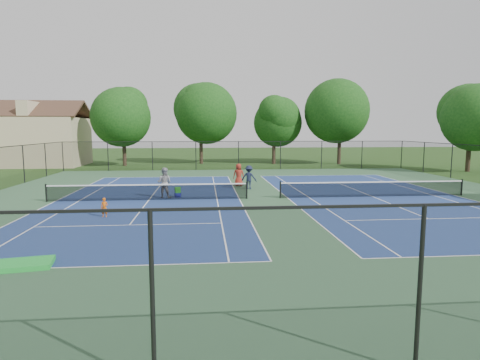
{
  "coord_description": "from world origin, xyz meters",
  "views": [
    {
      "loc": [
        -3.65,
        -24.25,
        4.25
      ],
      "look_at": [
        -1.56,
        -1.0,
        1.3
      ],
      "focal_mm": 30.0,
      "sensor_mm": 36.0,
      "label": 1
    }
  ],
  "objects": [
    {
      "name": "tree_back_b",
      "position": [
        -4.0,
        26.0,
        6.6
      ],
      "size": [
        7.6,
        7.6,
        10.03
      ],
      "color": "#2D2116",
      "rests_on": "ground"
    },
    {
      "name": "ball_crate",
      "position": [
        -5.33,
        0.92,
        0.14
      ],
      "size": [
        0.43,
        0.36,
        0.29
      ],
      "primitive_type": "cube",
      "rotation": [
        0.0,
        0.0,
        0.26
      ],
      "color": "navy",
      "rests_on": "ground"
    },
    {
      "name": "child_player",
      "position": [
        -8.51,
        -4.57,
        0.48
      ],
      "size": [
        0.37,
        0.27,
        0.95
      ],
      "primitive_type": "imported",
      "rotation": [
        0.0,
        0.0,
        -0.13
      ],
      "color": "#CE580D",
      "rests_on": "ground"
    },
    {
      "name": "ground",
      "position": [
        0.0,
        0.0,
        0.0
      ],
      "size": [
        140.0,
        140.0,
        0.0
      ],
      "primitive_type": "plane",
      "color": "#234716",
      "rests_on": "ground"
    },
    {
      "name": "ball_hopper",
      "position": [
        -5.33,
        0.92,
        0.47
      ],
      "size": [
        0.4,
        0.35,
        0.37
      ],
      "primitive_type": "cube",
      "rotation": [
        0.0,
        0.0,
        0.3
      ],
      "color": "green",
      "rests_on": "ball_crate"
    },
    {
      "name": "tree_back_a",
      "position": [
        -13.0,
        24.0,
        6.04
      ],
      "size": [
        6.8,
        6.8,
        9.15
      ],
      "color": "#2D2116",
      "rests_on": "ground"
    },
    {
      "name": "bystander_c",
      "position": [
        -1.07,
        5.51,
        0.86
      ],
      "size": [
        0.85,
        0.56,
        1.72
      ],
      "primitive_type": "imported",
      "rotation": [
        0.0,
        0.0,
        3.13
      ],
      "color": "maroon",
      "rests_on": "ground"
    },
    {
      "name": "court_pad",
      "position": [
        0.0,
        0.0,
        0.0
      ],
      "size": [
        36.0,
        36.0,
        0.01
      ],
      "primitive_type": "cube",
      "color": "#32593C",
      "rests_on": "ground"
    },
    {
      "name": "tennis_court_left",
      "position": [
        -7.0,
        0.0,
        0.1
      ],
      "size": [
        12.0,
        23.83,
        1.07
      ],
      "color": "navy",
      "rests_on": "ground"
    },
    {
      "name": "clapboard_house",
      "position": [
        -23.0,
        25.0,
        3.09
      ],
      "size": [
        10.8,
        8.1,
        7.65
      ],
      "color": "tan",
      "rests_on": "ground"
    },
    {
      "name": "tree_back_c",
      "position": [
        5.0,
        25.0,
        5.48
      ],
      "size": [
        6.0,
        6.0,
        8.4
      ],
      "color": "#2D2116",
      "rests_on": "ground"
    },
    {
      "name": "tree_side_e",
      "position": [
        23.0,
        14.0,
        5.81
      ],
      "size": [
        6.6,
        6.6,
        8.87
      ],
      "color": "#2D2116",
      "rests_on": "ground"
    },
    {
      "name": "tree_back_d",
      "position": [
        13.0,
        24.0,
        6.82
      ],
      "size": [
        7.8,
        7.8,
        10.37
      ],
      "color": "#2D2116",
      "rests_on": "ground"
    },
    {
      "name": "tennis_court_right",
      "position": [
        7.0,
        0.0,
        0.1
      ],
      "size": [
        12.0,
        23.83,
        1.07
      ],
      "color": "navy",
      "rests_on": "ground"
    },
    {
      "name": "bystander_b",
      "position": [
        -0.45,
        4.04,
        0.85
      ],
      "size": [
        1.25,
        0.97,
        1.7
      ],
      "primitive_type": "imported",
      "rotation": [
        0.0,
        0.0,
        2.79
      ],
      "color": "#181E36",
      "rests_on": "ground"
    },
    {
      "name": "instructor",
      "position": [
        -6.13,
        0.8,
        0.95
      ],
      "size": [
        1.08,
        0.94,
        1.91
      ],
      "primitive_type": "imported",
      "rotation": [
        0.0,
        0.0,
        2.88
      ],
      "color": "gray",
      "rests_on": "ground"
    },
    {
      "name": "perimeter_fence",
      "position": [
        0.0,
        0.0,
        1.6
      ],
      "size": [
        36.08,
        36.08,
        3.02
      ],
      "color": "black",
      "rests_on": "ground"
    },
    {
      "name": "green_tarp",
      "position": [
        -9.32,
        -11.69,
        0.09
      ],
      "size": [
        1.92,
        1.36,
        0.16
      ],
      "primitive_type": "cube",
      "rotation": [
        0.0,
        0.0,
        0.18
      ],
      "color": "green",
      "rests_on": "ground"
    }
  ]
}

